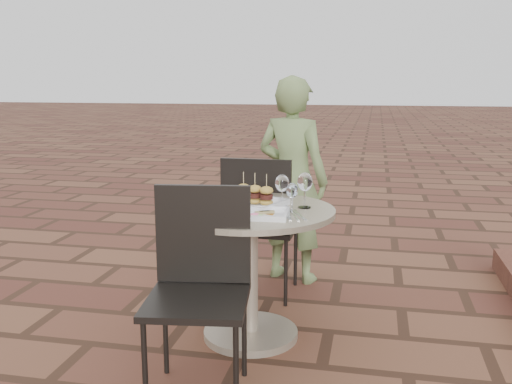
% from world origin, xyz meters
% --- Properties ---
extents(ground, '(60.00, 60.00, 0.00)m').
position_xyz_m(ground, '(0.00, 0.00, 0.00)').
color(ground, brown).
rests_on(ground, ground).
extents(cafe_table, '(0.90, 0.90, 0.73)m').
position_xyz_m(cafe_table, '(-0.00, 0.26, 0.48)').
color(cafe_table, gray).
rests_on(cafe_table, ground).
extents(chair_far, '(0.45, 0.45, 0.93)m').
position_xyz_m(chair_far, '(-0.07, 0.84, 0.55)').
color(chair_far, black).
rests_on(chair_far, ground).
extents(chair_near, '(0.50, 0.50, 0.93)m').
position_xyz_m(chair_near, '(-0.12, -0.28, 0.55)').
color(chair_near, black).
rests_on(chair_near, ground).
extents(diner, '(0.60, 0.49, 1.43)m').
position_xyz_m(diner, '(0.08, 1.26, 0.72)').
color(diner, '#5E733F').
rests_on(diner, ground).
extents(plate_salmon, '(0.28, 0.28, 0.06)m').
position_xyz_m(plate_salmon, '(-0.23, 0.41, 0.75)').
color(plate_salmon, white).
rests_on(plate_salmon, cafe_table).
extents(plate_sliders, '(0.36, 0.36, 0.18)m').
position_xyz_m(plate_sliders, '(0.01, 0.32, 0.77)').
color(plate_sliders, white).
rests_on(plate_sliders, cafe_table).
extents(plate_tuna, '(0.25, 0.25, 0.03)m').
position_xyz_m(plate_tuna, '(0.10, 0.11, 0.74)').
color(plate_tuna, white).
rests_on(plate_tuna, cafe_table).
extents(wine_glass_right, '(0.06, 0.06, 0.15)m').
position_xyz_m(wine_glass_right, '(0.22, 0.25, 0.84)').
color(wine_glass_right, white).
rests_on(wine_glass_right, cafe_table).
extents(wine_glass_mid, '(0.08, 0.08, 0.18)m').
position_xyz_m(wine_glass_mid, '(0.15, 0.34, 0.86)').
color(wine_glass_mid, white).
rests_on(wine_glass_mid, cafe_table).
extents(wine_glass_far, '(0.08, 0.08, 0.19)m').
position_xyz_m(wine_glass_far, '(0.28, 0.34, 0.86)').
color(wine_glass_far, white).
rests_on(wine_glass_far, cafe_table).
extents(steel_ramekin, '(0.07, 0.07, 0.05)m').
position_xyz_m(steel_ramekin, '(-0.28, 0.43, 0.75)').
color(steel_ramekin, silver).
rests_on(steel_ramekin, cafe_table).
extents(cutlery_set, '(0.17, 0.25, 0.00)m').
position_xyz_m(cutlery_set, '(0.25, 0.14, 0.73)').
color(cutlery_set, silver).
rests_on(cutlery_set, cafe_table).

